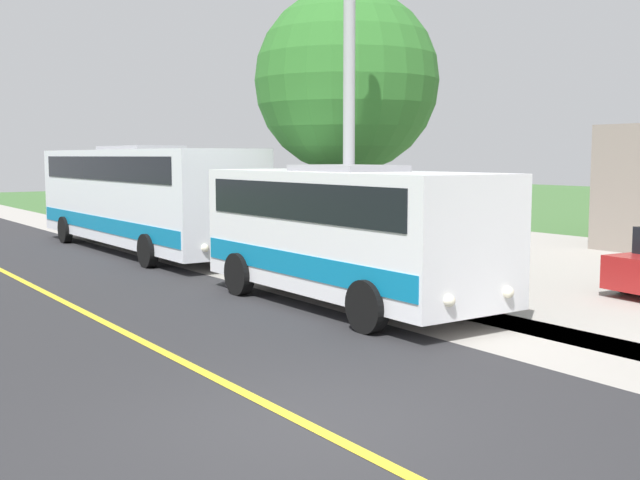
{
  "coord_description": "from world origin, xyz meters",
  "views": [
    {
      "loc": [
        4.61,
        6.96,
        2.93
      ],
      "look_at": [
        -3.5,
        -4.79,
        1.4
      ],
      "focal_mm": 44.13,
      "sensor_mm": 36.0,
      "label": 1
    }
  ],
  "objects_px": {
    "transit_bus_rear": "(140,194)",
    "shuttle_bus_front": "(347,228)",
    "street_light_pole": "(344,94)",
    "tree_curbside": "(347,82)"
  },
  "relations": [
    {
      "from": "transit_bus_rear",
      "to": "shuttle_bus_front",
      "type": "bearing_deg",
      "value": 89.67
    },
    {
      "from": "shuttle_bus_front",
      "to": "transit_bus_rear",
      "type": "xyz_separation_m",
      "value": [
        -0.06,
        -10.74,
        0.25
      ]
    },
    {
      "from": "street_light_pole",
      "to": "tree_curbside",
      "type": "distance_m",
      "value": 4.22
    },
    {
      "from": "transit_bus_rear",
      "to": "street_light_pole",
      "type": "bearing_deg",
      "value": 91.7
    },
    {
      "from": "tree_curbside",
      "to": "shuttle_bus_front",
      "type": "bearing_deg",
      "value": 53.66
    },
    {
      "from": "shuttle_bus_front",
      "to": "street_light_pole",
      "type": "relative_size",
      "value": 0.96
    },
    {
      "from": "transit_bus_rear",
      "to": "tree_curbside",
      "type": "xyz_separation_m",
      "value": [
        -2.83,
        6.81,
        3.02
      ]
    },
    {
      "from": "tree_curbside",
      "to": "street_light_pole",
      "type": "bearing_deg",
      "value": 52.71
    },
    {
      "from": "street_light_pole",
      "to": "tree_curbside",
      "type": "bearing_deg",
      "value": -127.29
    },
    {
      "from": "transit_bus_rear",
      "to": "street_light_pole",
      "type": "relative_size",
      "value": 1.56
    }
  ]
}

